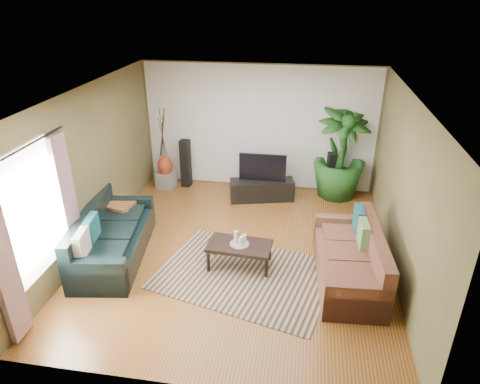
% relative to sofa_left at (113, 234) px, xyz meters
% --- Properties ---
extents(floor, '(5.50, 5.50, 0.00)m').
position_rel_sofa_left_xyz_m(floor, '(2.01, 0.43, -0.42)').
color(floor, brown).
rests_on(floor, ground).
extents(ceiling, '(5.50, 5.50, 0.00)m').
position_rel_sofa_left_xyz_m(ceiling, '(2.01, 0.43, 2.28)').
color(ceiling, white).
rests_on(ceiling, ground).
extents(wall_back, '(5.00, 0.00, 5.00)m').
position_rel_sofa_left_xyz_m(wall_back, '(2.01, 3.18, 0.93)').
color(wall_back, brown).
rests_on(wall_back, ground).
extents(wall_front, '(5.00, 0.00, 5.00)m').
position_rel_sofa_left_xyz_m(wall_front, '(2.01, -2.32, 0.93)').
color(wall_front, brown).
rests_on(wall_front, ground).
extents(wall_left, '(0.00, 5.50, 5.50)m').
position_rel_sofa_left_xyz_m(wall_left, '(-0.49, 0.43, 0.92)').
color(wall_left, brown).
rests_on(wall_left, ground).
extents(wall_right, '(0.00, 5.50, 5.50)m').
position_rel_sofa_left_xyz_m(wall_right, '(4.51, 0.43, 0.92)').
color(wall_right, brown).
rests_on(wall_right, ground).
extents(backwall_panel, '(4.90, 0.00, 4.90)m').
position_rel_sofa_left_xyz_m(backwall_panel, '(2.01, 3.17, 0.93)').
color(backwall_panel, white).
rests_on(backwall_panel, ground).
extents(window_pane, '(0.00, 1.80, 1.80)m').
position_rel_sofa_left_xyz_m(window_pane, '(-0.47, -1.17, 0.97)').
color(window_pane, white).
rests_on(window_pane, ground).
extents(curtain_near, '(0.08, 0.35, 2.20)m').
position_rel_sofa_left_xyz_m(curtain_near, '(-0.42, -1.92, 0.72)').
color(curtain_near, gray).
rests_on(curtain_near, ground).
extents(curtain_far, '(0.08, 0.35, 2.20)m').
position_rel_sofa_left_xyz_m(curtain_far, '(-0.42, -0.42, 0.72)').
color(curtain_far, gray).
rests_on(curtain_far, ground).
extents(curtain_rod, '(0.03, 1.90, 0.03)m').
position_rel_sofa_left_xyz_m(curtain_rod, '(-0.42, -1.17, 1.87)').
color(curtain_rod, black).
rests_on(curtain_rod, ground).
extents(sofa_left, '(1.23, 2.27, 0.85)m').
position_rel_sofa_left_xyz_m(sofa_left, '(0.00, 0.00, 0.00)').
color(sofa_left, black).
rests_on(sofa_left, floor).
extents(sofa_right, '(1.03, 2.05, 0.85)m').
position_rel_sofa_left_xyz_m(sofa_right, '(3.78, -0.02, 0.00)').
color(sofa_right, brown).
rests_on(sofa_right, floor).
extents(area_rug, '(3.00, 2.45, 0.01)m').
position_rel_sofa_left_xyz_m(area_rug, '(2.21, -0.18, -0.42)').
color(area_rug, '#A27D5F').
rests_on(area_rug, floor).
extents(coffee_table, '(1.04, 0.62, 0.41)m').
position_rel_sofa_left_xyz_m(coffee_table, '(2.09, 0.06, -0.22)').
color(coffee_table, black).
rests_on(coffee_table, floor).
extents(candle_tray, '(0.31, 0.31, 0.01)m').
position_rel_sofa_left_xyz_m(candle_tray, '(2.09, 0.06, -0.01)').
color(candle_tray, gray).
rests_on(candle_tray, coffee_table).
extents(candle_tall, '(0.06, 0.06, 0.20)m').
position_rel_sofa_left_xyz_m(candle_tall, '(2.03, 0.09, 0.10)').
color(candle_tall, '#F3E2CD').
rests_on(candle_tall, candle_tray).
extents(candle_mid, '(0.06, 0.06, 0.15)m').
position_rel_sofa_left_xyz_m(candle_mid, '(2.13, 0.02, 0.08)').
color(candle_mid, beige).
rests_on(candle_mid, candle_tray).
extents(candle_short, '(0.06, 0.06, 0.13)m').
position_rel_sofa_left_xyz_m(candle_short, '(2.16, 0.12, 0.06)').
color(candle_short, beige).
rests_on(candle_short, candle_tray).
extents(tv_stand, '(1.38, 0.70, 0.44)m').
position_rel_sofa_left_xyz_m(tv_stand, '(2.18, 2.48, -0.20)').
color(tv_stand, black).
rests_on(tv_stand, floor).
extents(television, '(0.97, 0.05, 0.57)m').
position_rel_sofa_left_xyz_m(television, '(2.18, 2.50, 0.30)').
color(television, black).
rests_on(television, tv_stand).
extents(speaker_left, '(0.21, 0.23, 1.08)m').
position_rel_sofa_left_xyz_m(speaker_left, '(0.42, 2.91, 0.11)').
color(speaker_left, black).
rests_on(speaker_left, floor).
extents(speaker_right, '(0.21, 0.22, 0.97)m').
position_rel_sofa_left_xyz_m(speaker_right, '(3.59, 2.93, 0.06)').
color(speaker_right, black).
rests_on(speaker_right, floor).
extents(potted_plant, '(1.37, 1.37, 1.94)m').
position_rel_sofa_left_xyz_m(potted_plant, '(3.74, 2.93, 0.54)').
color(potted_plant, '#1C4C19').
rests_on(potted_plant, floor).
extents(plant_pot, '(0.36, 0.36, 0.28)m').
position_rel_sofa_left_xyz_m(plant_pot, '(3.74, 2.93, -0.29)').
color(plant_pot, black).
rests_on(plant_pot, floor).
extents(pedestal, '(0.41, 0.41, 0.36)m').
position_rel_sofa_left_xyz_m(pedestal, '(-0.01, 2.74, -0.25)').
color(pedestal, gray).
rests_on(pedestal, floor).
extents(vase, '(0.33, 0.33, 0.46)m').
position_rel_sofa_left_xyz_m(vase, '(-0.01, 2.74, 0.10)').
color(vase, '#9A341C').
rests_on(vase, pedestal).
extents(side_table, '(0.66, 0.66, 0.58)m').
position_rel_sofa_left_xyz_m(side_table, '(-0.24, 0.85, -0.13)').
color(side_table, brown).
rests_on(side_table, floor).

